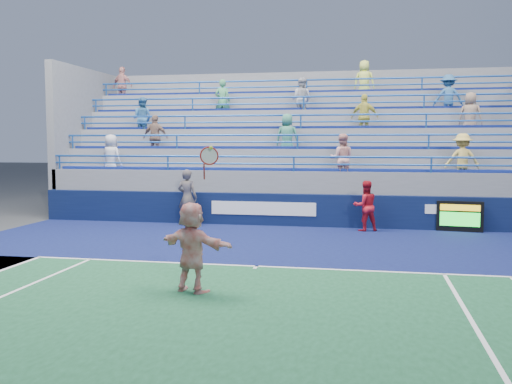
% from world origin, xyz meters
% --- Properties ---
extents(ground, '(120.00, 120.00, 0.00)m').
position_xyz_m(ground, '(0.00, 0.00, 0.00)').
color(ground, '#333538').
extents(sponsor_wall, '(18.00, 0.32, 1.10)m').
position_xyz_m(sponsor_wall, '(0.00, 6.50, 0.55)').
color(sponsor_wall, '#0A1337').
rests_on(sponsor_wall, ground).
extents(bleacher_stand, '(18.00, 5.60, 6.13)m').
position_xyz_m(bleacher_stand, '(-0.00, 10.27, 1.55)').
color(bleacher_stand, slate).
rests_on(bleacher_stand, ground).
extents(serve_speed_board, '(1.42, 0.34, 0.98)m').
position_xyz_m(serve_speed_board, '(5.36, 6.26, 0.49)').
color(serve_speed_board, black).
rests_on(serve_speed_board, ground).
extents(judge_chair, '(0.64, 0.66, 0.89)m').
position_xyz_m(judge_chair, '(-3.44, 6.01, 0.29)').
color(judge_chair, '#0C1839').
rests_on(judge_chair, ground).
extents(tennis_player, '(1.68, 1.05, 2.78)m').
position_xyz_m(tennis_player, '(-0.78, -2.37, 0.87)').
color(tennis_player, white).
rests_on(tennis_player, ground).
extents(line_judge, '(0.77, 0.56, 1.93)m').
position_xyz_m(line_judge, '(-3.55, 5.95, 0.96)').
color(line_judge, '#141A38').
rests_on(line_judge, ground).
extents(ball_girl, '(0.95, 0.85, 1.62)m').
position_xyz_m(ball_girl, '(2.41, 5.85, 0.81)').
color(ball_girl, red).
rests_on(ball_girl, ground).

